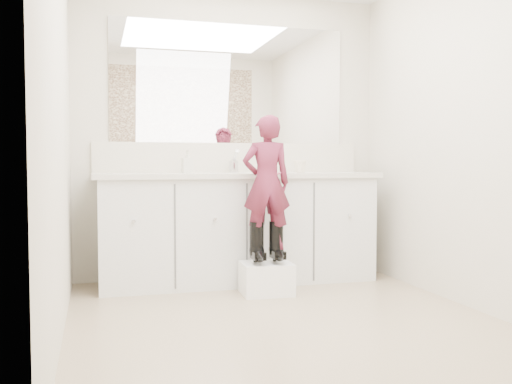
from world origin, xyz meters
name	(u,v)px	position (x,y,z in m)	size (l,w,h in m)	color
floor	(287,322)	(0.00, 0.00, 0.00)	(3.00, 3.00, 0.00)	#90765E
wall_back	(230,136)	(0.00, 1.50, 1.20)	(2.60, 2.60, 0.00)	beige
wall_front	(428,97)	(0.00, -1.50, 1.20)	(2.60, 2.60, 0.00)	beige
wall_left	(58,120)	(-1.30, 0.00, 1.20)	(3.00, 3.00, 0.00)	beige
wall_right	(473,128)	(1.30, 0.00, 1.20)	(3.00, 3.00, 0.00)	beige
vanity_cabinet	(238,230)	(0.00, 1.23, 0.42)	(2.20, 0.55, 0.85)	silver
countertop	(238,175)	(0.00, 1.21, 0.87)	(2.28, 0.58, 0.04)	beige
backsplash	(231,158)	(0.00, 1.49, 1.02)	(2.28, 0.03, 0.25)	beige
mirror	(230,84)	(0.00, 1.49, 1.64)	(2.00, 0.02, 1.00)	white
faucet	(234,167)	(0.00, 1.38, 0.94)	(0.08, 0.08, 0.10)	silver
cup	(300,166)	(0.53, 1.22, 0.94)	(0.11, 0.11, 0.10)	beige
soap_bottle	(187,162)	(-0.41, 1.23, 0.98)	(0.08, 0.08, 0.18)	beige
step_stool	(266,278)	(0.10, 0.75, 0.12)	(0.37, 0.31, 0.23)	white
boot_left	(257,243)	(0.02, 0.75, 0.39)	(0.11, 0.20, 0.31)	black
boot_right	(276,242)	(0.17, 0.75, 0.39)	(0.11, 0.20, 0.31)	black
toddler	(267,183)	(0.10, 0.75, 0.83)	(0.36, 0.24, 0.98)	#9D3057
toothbrush	(276,175)	(0.17, 0.75, 0.88)	(0.01, 0.01, 0.14)	#E2577D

